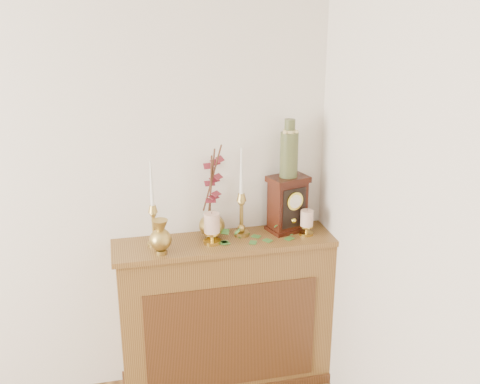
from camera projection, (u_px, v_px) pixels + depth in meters
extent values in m
cube|color=brown|center=(226.00, 315.00, 3.25)|extent=(1.20, 0.30, 0.90)
cube|color=#552D18|center=(232.00, 337.00, 3.12)|extent=(0.96, 0.01, 0.63)
cube|color=brown|center=(226.00, 242.00, 3.10)|extent=(1.24, 0.34, 0.03)
cube|color=#552D18|center=(227.00, 376.00, 3.39)|extent=(1.23, 0.33, 0.06)
cylinder|color=#B29347|center=(155.00, 244.00, 3.02)|extent=(0.08, 0.08, 0.02)
sphere|color=#B29347|center=(154.00, 239.00, 3.01)|extent=(0.04, 0.04, 0.04)
cylinder|color=#B29347|center=(154.00, 227.00, 2.98)|extent=(0.02, 0.02, 0.14)
sphere|color=#B29347|center=(153.00, 214.00, 2.96)|extent=(0.04, 0.04, 0.04)
cone|color=#B29347|center=(153.00, 209.00, 2.95)|extent=(0.05, 0.05, 0.04)
cone|color=silver|center=(151.00, 184.00, 2.91)|extent=(0.02, 0.02, 0.25)
cylinder|color=#B29347|center=(241.00, 233.00, 3.15)|extent=(0.08, 0.08, 0.02)
sphere|color=#B29347|center=(241.00, 228.00, 3.14)|extent=(0.05, 0.05, 0.05)
cylinder|color=#B29347|center=(241.00, 216.00, 3.11)|extent=(0.02, 0.02, 0.15)
sphere|color=#B29347|center=(241.00, 203.00, 3.09)|extent=(0.04, 0.04, 0.04)
cone|color=#B29347|center=(241.00, 197.00, 3.08)|extent=(0.05, 0.05, 0.04)
cone|color=silver|center=(241.00, 171.00, 3.03)|extent=(0.02, 0.02, 0.26)
cylinder|color=#B29347|center=(161.00, 252.00, 2.92)|extent=(0.06, 0.06, 0.02)
sphere|color=#B29347|center=(161.00, 240.00, 2.90)|extent=(0.12, 0.12, 0.12)
cone|color=#B29347|center=(160.00, 225.00, 2.87)|extent=(0.08, 0.08, 0.06)
cylinder|color=#B29347|center=(212.00, 236.00, 3.13)|extent=(0.06, 0.06, 0.01)
ellipsoid|color=#B29347|center=(212.00, 225.00, 3.11)|extent=(0.14, 0.14, 0.12)
cylinder|color=#B29347|center=(212.00, 215.00, 3.09)|extent=(0.07, 0.07, 0.03)
cylinder|color=#472819|center=(211.00, 184.00, 3.04)|extent=(0.01, 0.09, 0.34)
cylinder|color=#472819|center=(212.00, 181.00, 3.04)|extent=(0.04, 0.07, 0.38)
cylinder|color=#472819|center=(212.00, 179.00, 3.03)|extent=(0.10, 0.10, 0.40)
cylinder|color=gold|center=(212.00, 242.00, 3.04)|extent=(0.10, 0.10, 0.02)
cylinder|color=gold|center=(212.00, 237.00, 3.03)|extent=(0.02, 0.02, 0.04)
cylinder|color=gold|center=(212.00, 233.00, 3.03)|extent=(0.09, 0.09, 0.01)
cylinder|color=beige|center=(212.00, 223.00, 3.01)|extent=(0.08, 0.08, 0.11)
cylinder|color=#472819|center=(212.00, 213.00, 2.99)|extent=(0.00, 0.00, 0.01)
cylinder|color=gold|center=(306.00, 233.00, 3.16)|extent=(0.08, 0.08, 0.01)
cylinder|color=gold|center=(306.00, 229.00, 3.15)|extent=(0.02, 0.02, 0.04)
cylinder|color=gold|center=(306.00, 226.00, 3.14)|extent=(0.07, 0.07, 0.01)
cylinder|color=beige|center=(307.00, 218.00, 3.13)|extent=(0.07, 0.07, 0.09)
cylinder|color=#472819|center=(307.00, 210.00, 3.11)|extent=(0.00, 0.00, 0.01)
cube|color=#376E2A|center=(232.00, 234.00, 3.16)|extent=(0.06, 0.06, 0.00)
cube|color=#376E2A|center=(220.00, 246.00, 3.01)|extent=(0.06, 0.06, 0.00)
cube|color=#376E2A|center=(221.00, 238.00, 3.10)|extent=(0.06, 0.06, 0.00)
cube|color=#376E2A|center=(255.00, 240.00, 3.08)|extent=(0.06, 0.06, 0.00)
cube|color=#376E2A|center=(243.00, 237.00, 3.12)|extent=(0.06, 0.05, 0.00)
cube|color=#376E2A|center=(251.00, 232.00, 3.18)|extent=(0.05, 0.04, 0.00)
cube|color=#376E2A|center=(248.00, 240.00, 3.08)|extent=(0.06, 0.06, 0.00)
cube|color=#376E2A|center=(269.00, 231.00, 3.19)|extent=(0.06, 0.06, 0.00)
cube|color=#376E2A|center=(259.00, 237.00, 3.12)|extent=(0.06, 0.05, 0.00)
cube|color=#376E2A|center=(239.00, 236.00, 3.13)|extent=(0.05, 0.04, 0.00)
cube|color=#376E2A|center=(225.00, 232.00, 3.08)|extent=(0.05, 0.05, 0.02)
cube|color=#376E2A|center=(238.00, 231.00, 3.03)|extent=(0.03, 0.04, 0.02)
cube|color=#376E2A|center=(278.00, 226.00, 3.13)|extent=(0.03, 0.04, 0.02)
cube|color=#38140B|center=(287.00, 228.00, 3.22)|extent=(0.25, 0.21, 0.02)
cube|color=#38140B|center=(287.00, 205.00, 3.17)|extent=(0.22, 0.18, 0.28)
cube|color=#38140B|center=(288.00, 179.00, 3.12)|extent=(0.25, 0.21, 0.03)
cube|color=black|center=(294.00, 208.00, 3.12)|extent=(0.15, 0.05, 0.23)
cylinder|color=gold|center=(295.00, 201.00, 3.10)|extent=(0.10, 0.04, 0.10)
cylinder|color=silver|center=(295.00, 201.00, 3.10)|extent=(0.08, 0.03, 0.08)
sphere|color=gold|center=(293.00, 220.00, 3.14)|extent=(0.03, 0.03, 0.03)
cylinder|color=#1A3428|center=(289.00, 155.00, 3.08)|extent=(0.10, 0.10, 0.25)
cylinder|color=#1A3428|center=(290.00, 127.00, 3.02)|extent=(0.06, 0.06, 0.08)
cylinder|color=#CFB977|center=(290.00, 132.00, 3.03)|extent=(0.07, 0.07, 0.02)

